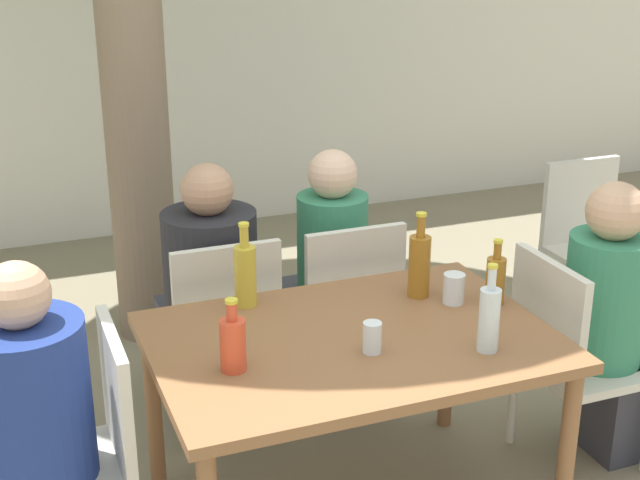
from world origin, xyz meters
TOP-DOWN VIEW (x-y plane):
  - cafe_building_wall at (0.00, 3.41)m, footprint 10.00×0.08m
  - dining_table_front at (0.00, 0.00)m, footprint 1.37×0.95m
  - patio_chair_0 at (-0.92, 0.00)m, footprint 0.44×0.44m
  - patio_chair_1 at (0.92, 0.00)m, footprint 0.44×0.44m
  - patio_chair_2 at (-0.27, 0.71)m, footprint 0.44×0.44m
  - patio_chair_3 at (0.27, 0.71)m, footprint 0.44×0.44m
  - patio_chair_4 at (1.81, 1.05)m, footprint 0.44×0.44m
  - person_seated_0 at (-1.15, -0.00)m, footprint 0.59×0.37m
  - person_seated_1 at (1.15, -0.00)m, footprint 0.56×0.32m
  - person_seated_2 at (-0.27, 0.94)m, footprint 0.40×0.60m
  - person_seated_3 at (0.27, 0.95)m, footprint 0.31×0.56m
  - oil_cruet_0 at (-0.26, 0.38)m, footprint 0.08×0.08m
  - water_bottle_1 at (0.38, -0.26)m, footprint 0.07×0.07m
  - amber_bottle_2 at (0.60, 0.06)m, footprint 0.07×0.07m
  - soda_bottle_3 at (-0.44, -0.08)m, footprint 0.08×0.08m
  - amber_bottle_4 at (0.37, 0.23)m, footprint 0.08×0.08m
  - drinking_glass_0 at (0.46, 0.12)m, footprint 0.08×0.08m
  - drinking_glass_1 at (0.02, -0.13)m, footprint 0.06×0.06m

SIDE VIEW (x-z plane):
  - patio_chair_0 at x=-0.92m, z-range 0.05..0.94m
  - patio_chair_1 at x=0.92m, z-range 0.05..0.94m
  - patio_chair_2 at x=-0.27m, z-range 0.05..0.94m
  - patio_chair_3 at x=0.27m, z-range 0.05..0.94m
  - patio_chair_4 at x=1.81m, z-range 0.05..0.94m
  - person_seated_3 at x=0.27m, z-range -0.07..1.09m
  - person_seated_0 at x=-1.15m, z-range -0.06..1.10m
  - person_seated_1 at x=1.15m, z-range -0.06..1.10m
  - person_seated_2 at x=-0.27m, z-range -0.05..1.10m
  - dining_table_front at x=0.00m, z-range 0.29..1.01m
  - drinking_glass_1 at x=0.02m, z-range 0.73..0.84m
  - drinking_glass_0 at x=0.46m, z-range 0.73..0.84m
  - soda_bottle_3 at x=-0.44m, z-range 0.70..0.95m
  - amber_bottle_2 at x=0.60m, z-range 0.70..0.95m
  - water_bottle_1 at x=0.38m, z-range 0.69..1.00m
  - oil_cruet_0 at x=-0.26m, z-range 0.69..1.01m
  - amber_bottle_4 at x=0.37m, z-range 0.69..1.02m
  - cafe_building_wall at x=0.00m, z-range 0.00..2.80m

